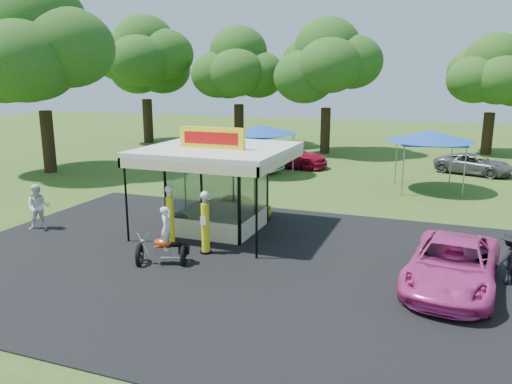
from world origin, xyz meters
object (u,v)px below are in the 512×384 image
Objects in this scene: pink_sedan at (452,265)px; tent_west at (261,130)px; bg_car_a at (244,158)px; gas_pump_right at (205,224)px; kiosk_car at (240,206)px; bg_car_d at (474,164)px; tent_east at (430,137)px; gas_pump_left at (170,217)px; spectator_west at (38,207)px; bg_car_b at (288,155)px; gas_station_kiosk at (219,187)px; motorcycle at (165,242)px; spectator_east_a at (510,258)px.

pink_sedan is 1.16× the size of tent_west.
bg_car_a is 2.52m from tent_west.
gas_pump_right is 4.95m from kiosk_car.
bg_car_d is 1.01× the size of tent_east.
gas_pump_left reaches higher than gas_pump_right.
pink_sedan is 1.11× the size of bg_car_d.
spectator_west reaches higher than bg_car_d.
pink_sedan is (9.56, -0.42, -0.36)m from gas_pump_left.
gas_pump_right is at bearing -168.13° from bg_car_b.
gas_pump_right is 21.29m from bg_car_d.
gas_pump_right is 0.48× the size of bg_car_d.
bg_car_b is (2.22, 2.49, -0.04)m from bg_car_a.
gas_station_kiosk is 2.41× the size of gas_pump_right.
gas_station_kiosk is 1.06× the size of bg_car_a.
motorcycle is at bearing 173.71° from bg_car_d.
kiosk_car is 0.61× the size of tent_east.
gas_station_kiosk reaches higher than tent_west.
gas_pump_right is 0.80× the size of kiosk_car.
spectator_east_a is 19.99m from bg_car_a.
pink_sedan is at bearing -17.41° from gas_station_kiosk.
spectator_west is at bearing -41.18° from spectator_east_a.
kiosk_car is at bearing 98.32° from gas_pump_right.
gas_station_kiosk is 2.64× the size of motorcycle.
pink_sedan is 15.46m from spectator_west.
gas_station_kiosk is 1.22× the size of tent_west.
gas_pump_left reaches higher than pink_sedan.
gas_pump_right is 9.59m from spectator_east_a.
spectator_east_a reaches higher than pink_sedan.
tent_east reaches higher than kiosk_car.
motorcycle is 0.37× the size of bg_car_b.
kiosk_car is (-0.71, 4.87, -0.60)m from gas_pump_right.
kiosk_car is 11.04m from spectator_east_a.
gas_pump_right is 1.62m from motorcycle.
gas_pump_right reaches higher than kiosk_car.
motorcycle is at bearing 179.30° from kiosk_car.
bg_car_d is (11.75, 1.67, -0.15)m from bg_car_b.
motorcycle is at bearing -119.58° from gas_pump_right.
gas_station_kiosk is 14.91m from bg_car_b.
bg_car_d is at bearing 59.67° from gas_pump_left.
tent_east reaches higher than spectator_west.
tent_east is (7.51, 8.36, 2.44)m from kiosk_car.
tent_west is at bearing -108.06° from bg_car_a.
spectator_west is at bearing 158.40° from bg_car_d.
pink_sedan is 19.58m from bg_car_a.
gas_pump_left is 1.00× the size of gas_pump_right.
gas_station_kiosk is at bearing -16.13° from spectator_west.
gas_station_kiosk is at bearing -180.00° from kiosk_car.
motorcycle is 22.88m from bg_car_d.
gas_pump_left is (-0.88, -2.30, -0.70)m from gas_station_kiosk.
bg_car_a is 14.57m from bg_car_d.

